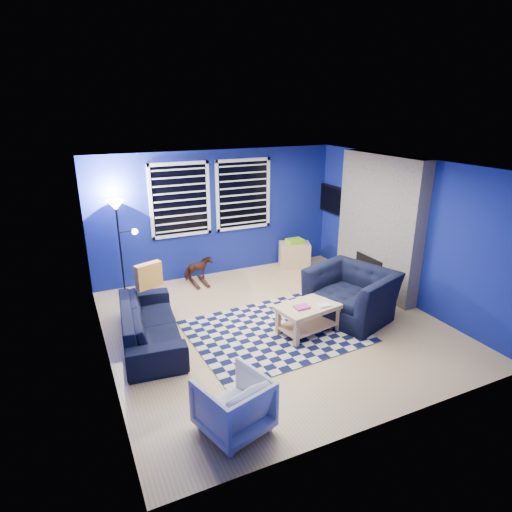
{
  "coord_description": "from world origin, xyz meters",
  "views": [
    {
      "loc": [
        -2.8,
        -5.37,
        3.28
      ],
      "look_at": [
        -0.17,
        0.3,
        1.08
      ],
      "focal_mm": 30.0,
      "sensor_mm": 36.0,
      "label": 1
    }
  ],
  "objects_px": {
    "armchair_big": "(351,294)",
    "coffee_table": "(309,312)",
    "tv": "(335,200)",
    "sofa": "(150,324)",
    "rocking_horse": "(198,269)",
    "floor_lamp": "(118,218)",
    "armchair_bent": "(233,404)",
    "cabinet": "(294,254)"
  },
  "relations": [
    {
      "from": "rocking_horse",
      "to": "cabinet",
      "type": "relative_size",
      "value": 0.73
    },
    {
      "from": "cabinet",
      "to": "floor_lamp",
      "type": "height_order",
      "value": "floor_lamp"
    },
    {
      "from": "tv",
      "to": "floor_lamp",
      "type": "xyz_separation_m",
      "value": [
        -4.38,
        0.25,
        0.02
      ]
    },
    {
      "from": "tv",
      "to": "cabinet",
      "type": "xyz_separation_m",
      "value": [
        -0.86,
        0.14,
        -1.13
      ]
    },
    {
      "from": "sofa",
      "to": "coffee_table",
      "type": "distance_m",
      "value": 2.36
    },
    {
      "from": "tv",
      "to": "armchair_big",
      "type": "relative_size",
      "value": 0.8
    },
    {
      "from": "armchair_big",
      "to": "cabinet",
      "type": "distance_m",
      "value": 2.45
    },
    {
      "from": "floor_lamp",
      "to": "armchair_big",
      "type": "bearing_deg",
      "value": -38.55
    },
    {
      "from": "coffee_table",
      "to": "cabinet",
      "type": "height_order",
      "value": "cabinet"
    },
    {
      "from": "cabinet",
      "to": "floor_lamp",
      "type": "distance_m",
      "value": 3.7
    },
    {
      "from": "rocking_horse",
      "to": "floor_lamp",
      "type": "xyz_separation_m",
      "value": [
        -1.36,
        0.14,
        1.12
      ]
    },
    {
      "from": "tv",
      "to": "sofa",
      "type": "distance_m",
      "value": 4.77
    },
    {
      "from": "armchair_bent",
      "to": "coffee_table",
      "type": "relative_size",
      "value": 0.65
    },
    {
      "from": "rocking_horse",
      "to": "coffee_table",
      "type": "relative_size",
      "value": 0.51
    },
    {
      "from": "armchair_big",
      "to": "cabinet",
      "type": "bearing_deg",
      "value": 151.99
    },
    {
      "from": "tv",
      "to": "armchair_big",
      "type": "height_order",
      "value": "tv"
    },
    {
      "from": "sofa",
      "to": "cabinet",
      "type": "height_order",
      "value": "cabinet"
    },
    {
      "from": "armchair_bent",
      "to": "floor_lamp",
      "type": "bearing_deg",
      "value": -99.84
    },
    {
      "from": "armchair_big",
      "to": "rocking_horse",
      "type": "xyz_separation_m",
      "value": [
        -1.82,
        2.39,
        -0.11
      ]
    },
    {
      "from": "floor_lamp",
      "to": "armchair_bent",
      "type": "bearing_deg",
      "value": -83.4
    },
    {
      "from": "tv",
      "to": "armchair_bent",
      "type": "relative_size",
      "value": 1.44
    },
    {
      "from": "armchair_big",
      "to": "armchair_bent",
      "type": "distance_m",
      "value": 3.14
    },
    {
      "from": "sofa",
      "to": "armchair_bent",
      "type": "height_order",
      "value": "armchair_bent"
    },
    {
      "from": "cabinet",
      "to": "armchair_big",
      "type": "bearing_deg",
      "value": -76.04
    },
    {
      "from": "sofa",
      "to": "rocking_horse",
      "type": "height_order",
      "value": "sofa"
    },
    {
      "from": "armchair_big",
      "to": "coffee_table",
      "type": "relative_size",
      "value": 1.18
    },
    {
      "from": "rocking_horse",
      "to": "coffee_table",
      "type": "xyz_separation_m",
      "value": [
        0.94,
        -2.55,
        0.04
      ]
    },
    {
      "from": "tv",
      "to": "sofa",
      "type": "xyz_separation_m",
      "value": [
        -4.32,
        -1.7,
        -1.11
      ]
    },
    {
      "from": "sofa",
      "to": "floor_lamp",
      "type": "bearing_deg",
      "value": 7.85
    },
    {
      "from": "sofa",
      "to": "floor_lamp",
      "type": "xyz_separation_m",
      "value": [
        -0.06,
        1.94,
        1.13
      ]
    },
    {
      "from": "armchair_big",
      "to": "coffee_table",
      "type": "distance_m",
      "value": 0.9
    },
    {
      "from": "rocking_horse",
      "to": "floor_lamp",
      "type": "relative_size",
      "value": 0.31
    },
    {
      "from": "tv",
      "to": "sofa",
      "type": "bearing_deg",
      "value": -158.54
    },
    {
      "from": "tv",
      "to": "coffee_table",
      "type": "height_order",
      "value": "tv"
    },
    {
      "from": "rocking_horse",
      "to": "armchair_bent",
      "type": "bearing_deg",
      "value": 154.47
    },
    {
      "from": "armchair_big",
      "to": "floor_lamp",
      "type": "relative_size",
      "value": 0.72
    },
    {
      "from": "rocking_horse",
      "to": "sofa",
      "type": "bearing_deg",
      "value": 131.06
    },
    {
      "from": "armchair_big",
      "to": "rocking_horse",
      "type": "height_order",
      "value": "armchair_big"
    },
    {
      "from": "armchair_bent",
      "to": "rocking_horse",
      "type": "relative_size",
      "value": 1.28
    },
    {
      "from": "armchair_bent",
      "to": "floor_lamp",
      "type": "height_order",
      "value": "floor_lamp"
    },
    {
      "from": "armchair_bent",
      "to": "cabinet",
      "type": "relative_size",
      "value": 0.93
    },
    {
      "from": "armchair_bent",
      "to": "floor_lamp",
      "type": "xyz_separation_m",
      "value": [
        -0.48,
        4.14,
        1.11
      ]
    }
  ]
}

